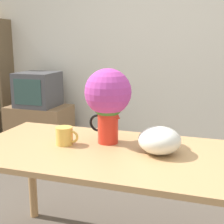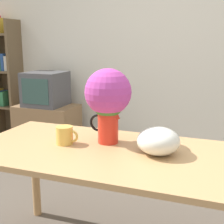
# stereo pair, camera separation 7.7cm
# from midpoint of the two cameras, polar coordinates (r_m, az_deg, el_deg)

# --- Properties ---
(wall_back) EXTENTS (8.00, 0.05, 2.60)m
(wall_back) POSITION_cam_midpoint_polar(r_m,az_deg,el_deg) (3.64, 12.17, 12.29)
(wall_back) COLOR silver
(wall_back) RESTS_ON ground_plane
(table) EXTENTS (1.56, 0.78, 0.73)m
(table) POSITION_cam_midpoint_polar(r_m,az_deg,el_deg) (1.77, 0.59, -9.85)
(table) COLOR tan
(table) RESTS_ON ground_plane
(flower_vase) EXTENTS (0.27, 0.27, 0.44)m
(flower_vase) POSITION_cam_midpoint_polar(r_m,az_deg,el_deg) (1.79, 0.49, 2.63)
(flower_vase) COLOR red
(flower_vase) RESTS_ON table
(coffee_mug) EXTENTS (0.14, 0.10, 0.11)m
(coffee_mug) POSITION_cam_midpoint_polar(r_m,az_deg,el_deg) (1.83, -7.40, -4.25)
(coffee_mug) COLOR gold
(coffee_mug) RESTS_ON table
(white_bowl) EXTENTS (0.23, 0.23, 0.15)m
(white_bowl) POSITION_cam_midpoint_polar(r_m,az_deg,el_deg) (1.68, 9.79, -5.25)
(white_bowl) COLOR silver
(white_bowl) RESTS_ON table
(tv_stand) EXTENTS (0.72, 0.46, 0.56)m
(tv_stand) POSITION_cam_midpoint_polar(r_m,az_deg,el_deg) (3.91, -11.14, -2.82)
(tv_stand) COLOR #8E6B47
(tv_stand) RESTS_ON ground_plane
(tv_set) EXTENTS (0.44, 0.45, 0.40)m
(tv_set) POSITION_cam_midpoint_polar(r_m,az_deg,el_deg) (3.81, -11.47, 4.16)
(tv_set) COLOR #4C4C51
(tv_set) RESTS_ON tv_stand
(bookshelf) EXTENTS (0.40, 0.31, 1.65)m
(bookshelf) POSITION_cam_midpoint_polar(r_m,az_deg,el_deg) (4.45, -18.56, 6.70)
(bookshelf) COLOR brown
(bookshelf) RESTS_ON ground_plane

